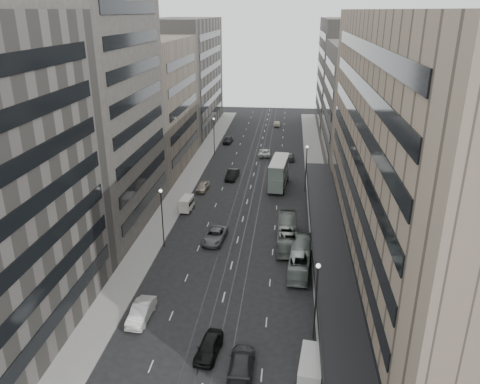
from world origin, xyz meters
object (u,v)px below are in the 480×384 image
at_px(bus_far, 287,233).
at_px(sedan_1, 141,312).
at_px(double_decker, 279,173).
at_px(sedan_2, 215,236).
at_px(bus_near, 300,258).
at_px(panel_van, 187,204).
at_px(sedan_0, 209,347).
at_px(vw_microbus, 311,369).

bearing_deg(bus_far, sedan_1, 51.43).
xyz_separation_m(double_decker, sedan_2, (-8.08, -22.10, -2.00)).
height_order(bus_near, panel_van, bus_near).
bearing_deg(bus_near, sedan_0, 66.84).
bearing_deg(sedan_1, double_decker, 74.36).
bearing_deg(sedan_2, bus_far, 8.73).
relative_size(sedan_0, sedan_1, 0.92).
bearing_deg(bus_far, bus_near, 104.45).
distance_m(vw_microbus, panel_van, 39.57).
xyz_separation_m(bus_far, sedan_0, (-6.87, -23.08, -0.70)).
xyz_separation_m(sedan_1, sedan_2, (4.81, 18.17, -0.05)).
height_order(panel_van, sedan_2, panel_van).
relative_size(vw_microbus, sedan_0, 1.02).
distance_m(bus_far, vw_microbus, 25.71).
xyz_separation_m(panel_van, sedan_1, (1.28, -28.02, -0.39)).
bearing_deg(bus_far, double_decker, -85.39).
height_order(vw_microbus, sedan_2, vw_microbus).
bearing_deg(sedan_0, sedan_2, 105.05).
bearing_deg(double_decker, sedan_1, -102.63).
height_order(bus_near, vw_microbus, bus_near).
bearing_deg(bus_near, double_decker, -78.68).
relative_size(vw_microbus, sedan_1, 0.94).
height_order(bus_near, double_decker, double_decker).
height_order(sedan_1, sedan_2, sedan_1).
relative_size(double_decker, sedan_2, 1.68).
bearing_deg(vw_microbus, sedan_2, 123.01).
height_order(panel_van, sedan_1, panel_van).
relative_size(bus_near, sedan_0, 2.14).
bearing_deg(sedan_2, sedan_1, -98.52).
bearing_deg(sedan_2, vw_microbus, -57.65).
bearing_deg(sedan_2, double_decker, 76.21).
xyz_separation_m(bus_near, sedan_0, (-8.57, -16.57, -0.61)).
relative_size(bus_near, sedan_1, 1.97).
bearing_deg(sedan_2, bus_near, -21.39).
bearing_deg(sedan_1, bus_near, 38.44).
height_order(sedan_0, sedan_1, sedan_1).
bearing_deg(panel_van, sedan_1, -83.79).
height_order(bus_near, sedan_1, bus_near).
height_order(vw_microbus, panel_van, vw_microbus).
bearing_deg(bus_near, vw_microbus, 96.28).
distance_m(sedan_1, sedan_2, 18.79).
distance_m(panel_van, sedan_1, 28.05).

